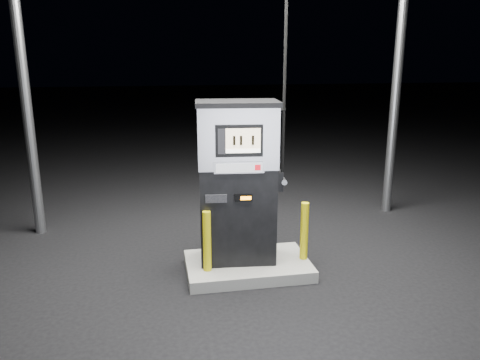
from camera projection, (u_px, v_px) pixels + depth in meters
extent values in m
plane|color=black|center=(248.00, 271.00, 6.17)|extent=(80.00, 80.00, 0.00)
cube|color=slate|center=(248.00, 266.00, 6.15)|extent=(1.60, 1.00, 0.15)
cylinder|color=gray|center=(25.00, 91.00, 6.96)|extent=(0.16, 0.16, 4.50)
cylinder|color=gray|center=(396.00, 86.00, 8.02)|extent=(0.16, 0.16, 4.50)
cube|color=black|center=(237.00, 213.00, 6.04)|extent=(1.00, 0.64, 1.26)
cube|color=#A5A6AC|center=(237.00, 136.00, 5.78)|extent=(1.03, 0.66, 0.75)
cube|color=black|center=(237.00, 103.00, 5.68)|extent=(1.07, 0.71, 0.06)
cube|color=black|center=(239.00, 141.00, 5.50)|extent=(0.56, 0.08, 0.38)
cube|color=beige|center=(243.00, 139.00, 5.48)|extent=(0.41, 0.04, 0.24)
cube|color=white|center=(243.00, 151.00, 5.52)|extent=(0.41, 0.04, 0.05)
cube|color=#A5A6AC|center=(239.00, 168.00, 5.59)|extent=(0.60, 0.09, 0.14)
cube|color=#A7AAAF|center=(239.00, 168.00, 5.57)|extent=(0.55, 0.06, 0.11)
cube|color=#B40C16|center=(258.00, 168.00, 5.59)|extent=(0.07, 0.01, 0.07)
cube|color=black|center=(243.00, 198.00, 5.69)|extent=(0.22, 0.04, 0.09)
cube|color=orange|center=(246.00, 198.00, 5.68)|extent=(0.13, 0.02, 0.05)
cube|color=black|center=(216.00, 199.00, 5.66)|extent=(0.26, 0.05, 0.10)
cube|color=black|center=(278.00, 181.00, 5.98)|extent=(0.12, 0.19, 0.25)
cylinder|color=gray|center=(283.00, 180.00, 5.98)|extent=(0.09, 0.23, 0.07)
cylinder|color=black|center=(285.00, 44.00, 5.50)|extent=(0.04, 0.04, 3.12)
cylinder|color=#C7BA0B|center=(207.00, 241.00, 5.77)|extent=(0.12, 0.12, 0.77)
cylinder|color=#C7BA0B|center=(304.00, 231.00, 6.10)|extent=(0.10, 0.10, 0.77)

